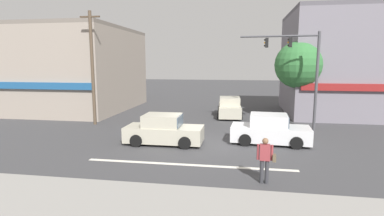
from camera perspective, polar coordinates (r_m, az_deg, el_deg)
The scene contains 12 objects.
ground_plane at distance 16.21m, azimuth 1.49°, elevation -6.72°, with size 120.00×120.00×0.00m, color #3D3D3F.
lane_marking_stripe at distance 12.91m, azimuth -0.65°, elevation -10.77°, with size 9.00×0.24×0.01m, color silver.
building_left_block at distance 30.17m, azimuth -22.32°, elevation 6.86°, with size 11.04×11.57×7.39m.
building_right_corner at distance 28.81m, azimuth 31.48°, elevation 7.25°, with size 13.78×9.16×8.45m.
street_tree at distance 23.25m, azimuth 19.59°, elevation 7.69°, with size 3.39×3.39×5.82m.
utility_pole_near_left at distance 21.71m, azimuth -18.46°, elevation 7.45°, with size 1.40×0.22×7.72m.
utility_pole_far_right at distance 23.92m, azimuth 25.80°, elevation 7.29°, with size 1.40×0.22×7.87m.
traffic_light_mast at distance 20.23m, azimuth 20.05°, elevation 7.79°, with size 4.88×0.51×6.20m.
sedan_crossing_center at distance 24.13m, azimuth 7.16°, elevation 0.03°, with size 2.08×4.20×1.58m.
sedan_waiting_far at distance 16.04m, azimuth -5.38°, elevation -4.30°, with size 4.10×1.88×1.58m.
sedan_crossing_leftbound at distance 16.55m, azimuth 14.59°, elevation -4.14°, with size 4.20×2.08×1.58m.
pedestrian_foreground_with_bag at distance 11.07m, azimuth 13.81°, elevation -9.19°, with size 0.67×0.31×1.67m.
Camera 1 is at (2.10, -15.49, 4.29)m, focal length 28.00 mm.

